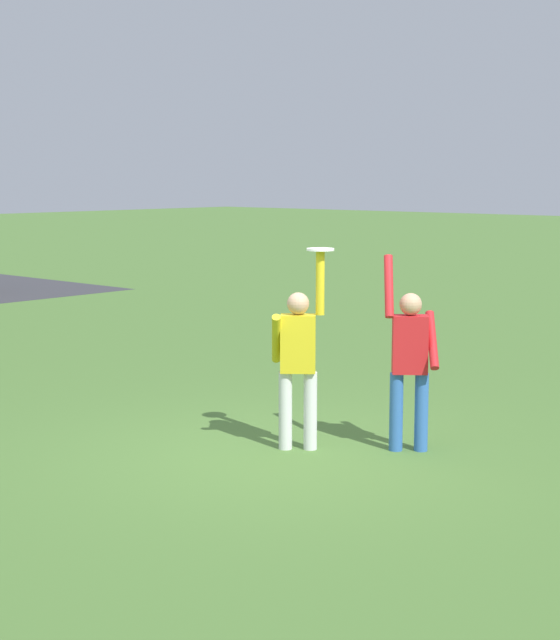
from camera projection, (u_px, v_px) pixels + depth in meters
ground_plane at (283, 454)px, 10.49m from camera, size 120.00×120.00×0.00m
person_catcher at (298, 357)px, 10.54m from camera, size 0.54×0.58×2.08m
person_defender at (410, 358)px, 10.48m from camera, size 0.64×0.66×2.05m
frisbee_disc at (320, 249)px, 10.37m from camera, size 0.28×0.28×0.02m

